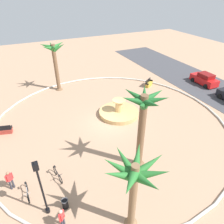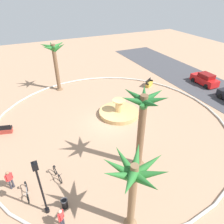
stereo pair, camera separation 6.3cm
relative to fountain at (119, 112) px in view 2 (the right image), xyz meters
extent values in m
plane|color=tan|center=(0.98, -1.66, -0.28)|extent=(80.00, 80.00, 0.00)
torus|color=silver|center=(0.98, -1.66, -0.18)|extent=(24.04, 24.04, 0.20)
cube|color=#424247|center=(0.98, 14.76, -0.27)|extent=(48.00, 8.00, 0.03)
cylinder|color=tan|center=(0.00, 0.00, -0.06)|extent=(4.39, 4.39, 0.45)
cylinder|color=#236093|center=(0.00, 0.00, -0.10)|extent=(3.86, 3.86, 0.34)
cylinder|color=tan|center=(0.00, 0.00, 0.80)|extent=(0.79, 0.79, 1.27)
cylinder|color=#E0B370|center=(0.00, 0.00, 1.50)|extent=(1.40, 1.40, 0.12)
cylinder|color=brown|center=(11.31, -4.93, 2.19)|extent=(0.43, 0.43, 4.95)
cone|color=brown|center=(11.31, -4.93, -0.03)|extent=(0.82, 0.82, 0.50)
cone|color=#28702D|center=(12.12, -4.83, 4.32)|extent=(1.92, 0.78, 1.21)
cone|color=#28702D|center=(11.82, -4.29, 4.30)|extent=(1.61, 1.80, 1.25)
cone|color=#28702D|center=(11.28, -4.10, 4.32)|extent=(0.63, 1.89, 1.21)
cone|color=#28702D|center=(10.65, -4.41, 4.35)|extent=(1.82, 1.60, 1.17)
cone|color=#28702D|center=(10.50, -5.05, 4.29)|extent=(1.92, 0.82, 1.26)
cone|color=#28702D|center=(10.77, -5.54, 4.28)|extent=(1.65, 1.77, 1.28)
cone|color=#28702D|center=(11.20, -5.72, 4.25)|extent=(0.81, 1.91, 1.33)
cone|color=#28702D|center=(11.92, -5.53, 4.42)|extent=(1.73, 1.72, 1.04)
cylinder|color=brown|center=(-9.21, -4.56, 2.79)|extent=(0.51, 0.51, 6.14)
cone|color=brown|center=(-9.21, -4.56, -0.03)|extent=(0.96, 0.96, 0.50)
cone|color=#28702D|center=(-8.44, -4.61, 5.62)|extent=(1.75, 0.68, 1.02)
cone|color=#28702D|center=(-8.93, -3.90, 5.48)|extent=(1.17, 1.78, 1.26)
cone|color=#28702D|center=(-9.50, -3.83, 5.65)|extent=(1.16, 1.79, 0.97)
cone|color=#28702D|center=(-9.94, -4.59, 5.52)|extent=(1.73, 0.64, 1.19)
cone|color=#28702D|center=(-9.54, -5.27, 5.66)|extent=(1.23, 1.78, 0.95)
cone|color=#28702D|center=(-8.86, -5.23, 5.57)|extent=(1.27, 1.78, 1.11)
cylinder|color=brown|center=(7.33, -1.94, 2.84)|extent=(0.54, 0.54, 6.26)
cone|color=brown|center=(7.33, -1.94, -0.03)|extent=(1.02, 1.02, 0.50)
cone|color=#1E6028|center=(8.10, -1.94, 5.70)|extent=(1.74, 0.57, 1.07)
cone|color=#1E6028|center=(7.80, -1.33, 5.72)|extent=(1.50, 1.71, 1.04)
cone|color=#1E6028|center=(7.24, -1.15, 5.76)|extent=(0.74, 1.78, 0.96)
cone|color=#1E6028|center=(6.69, -1.54, 5.64)|extent=(1.76, 1.41, 1.17)
cone|color=#1E6028|center=(6.62, -2.30, 5.75)|extent=(1.80, 1.28, 0.98)
cone|color=#1E6028|center=(7.15, -2.69, 5.68)|extent=(0.95, 1.82, 1.11)
cone|color=#1E6028|center=(7.83, -2.44, 5.56)|extent=(1.60, 1.60, 1.31)
cube|color=#B73D33|center=(-1.73, -11.66, 0.17)|extent=(0.90, 1.68, 0.12)
cube|color=black|center=(-1.53, -11.72, 0.47)|extent=(0.50, 1.57, 0.50)
cube|color=#9C342B|center=(-1.73, -11.66, -0.09)|extent=(0.83, 1.54, 0.39)
cube|color=black|center=(-1.53, -10.94, 0.31)|extent=(0.46, 0.19, 0.24)
cube|color=gold|center=(-4.83, 7.28, 0.17)|extent=(1.29, 1.61, 0.12)
cube|color=black|center=(-5.00, 7.16, 0.47)|extent=(0.94, 1.39, 0.50)
cube|color=gold|center=(-4.83, 7.28, -0.09)|extent=(1.19, 1.49, 0.39)
cube|color=black|center=(-5.24, 7.91, 0.31)|extent=(0.42, 0.31, 0.24)
cube|color=black|center=(-4.42, 6.65, 0.31)|extent=(0.42, 0.31, 0.24)
cylinder|color=black|center=(8.40, -9.36, 1.67)|extent=(0.12, 0.12, 3.91)
cylinder|color=black|center=(8.40, -9.36, -0.13)|extent=(0.28, 0.28, 0.30)
cube|color=black|center=(8.40, -9.36, 3.85)|extent=(0.32, 0.32, 0.44)
sphere|color=#F2EDCC|center=(8.40, -9.36, 3.85)|extent=(0.22, 0.22, 0.22)
cone|color=black|center=(8.40, -9.36, 4.13)|extent=(0.20, 0.20, 0.18)
cylinder|color=black|center=(8.57, -8.25, 0.07)|extent=(0.40, 0.40, 0.70)
torus|color=#4C4C51|center=(8.57, -8.25, 0.42)|extent=(0.46, 0.46, 0.06)
torus|color=black|center=(6.48, -8.06, 0.08)|extent=(0.72, 0.19, 0.72)
torus|color=black|center=(5.50, -8.24, 0.08)|extent=(0.72, 0.19, 0.72)
cylinder|color=black|center=(5.99, -8.15, 0.31)|extent=(0.94, 0.22, 0.05)
cylinder|color=black|center=(5.64, -8.22, 0.46)|extent=(0.04, 0.04, 0.30)
cube|color=black|center=(5.64, -8.22, 0.63)|extent=(0.21, 0.13, 0.06)
cylinder|color=black|center=(6.43, -8.07, 0.44)|extent=(0.11, 0.44, 0.03)
torus|color=black|center=(7.13, -10.35, 0.08)|extent=(0.72, 0.06, 0.72)
torus|color=black|center=(6.13, -10.35, 0.08)|extent=(0.72, 0.06, 0.72)
cylinder|color=#99999E|center=(6.63, -10.35, 0.31)|extent=(0.95, 0.05, 0.05)
cylinder|color=#99999E|center=(6.28, -10.35, 0.46)|extent=(0.04, 0.04, 0.30)
cube|color=black|center=(6.28, -10.35, 0.63)|extent=(0.20, 0.10, 0.06)
cylinder|color=#99999E|center=(7.08, -10.35, 0.44)|extent=(0.03, 0.44, 0.03)
cylinder|color=#33333D|center=(9.82, -8.74, 0.12)|extent=(0.14, 0.14, 0.81)
cylinder|color=#33333D|center=(9.69, -8.62, 0.12)|extent=(0.14, 0.14, 0.81)
cube|color=red|center=(9.76, -8.68, 0.81)|extent=(0.39, 0.38, 0.56)
sphere|color=beige|center=(9.76, -8.68, 1.21)|extent=(0.22, 0.22, 0.22)
cylinder|color=red|center=(9.92, -8.83, 0.81)|extent=(0.09, 0.09, 0.53)
cylinder|color=red|center=(9.59, -8.54, 0.81)|extent=(0.09, 0.09, 0.53)
cylinder|color=#33333D|center=(5.53, -11.36, 0.14)|extent=(0.14, 0.14, 0.84)
cylinder|color=#33333D|center=(5.45, -11.20, 0.14)|extent=(0.14, 0.14, 0.84)
cube|color=red|center=(5.49, -11.28, 0.83)|extent=(0.33, 0.39, 0.56)
sphere|color=#9E7051|center=(5.49, -11.28, 1.23)|extent=(0.22, 0.22, 0.22)
cylinder|color=red|center=(5.58, -11.48, 0.83)|extent=(0.09, 0.09, 0.53)
cylinder|color=red|center=(5.39, -11.09, 0.83)|extent=(0.09, 0.09, 0.53)
cube|color=red|center=(-2.06, 14.85, 0.35)|extent=(4.02, 1.75, 0.90)
cube|color=maroon|center=(-1.86, 14.85, 1.08)|extent=(2.02, 1.47, 0.60)
cube|color=#333D47|center=(-2.76, 14.86, 1.00)|extent=(0.31, 1.36, 0.51)
cylinder|color=black|center=(-3.31, 14.02, 0.04)|extent=(0.64, 0.23, 0.64)
cylinder|color=black|center=(-3.28, 15.72, 0.04)|extent=(0.64, 0.23, 0.64)
cylinder|color=black|center=(-0.83, 13.99, 0.04)|extent=(0.64, 0.23, 0.64)
cylinder|color=black|center=(-0.80, 15.69, 0.04)|extent=(0.64, 0.23, 0.64)
cylinder|color=black|center=(2.19, 13.24, 0.04)|extent=(0.65, 0.26, 0.64)
camera|label=1|loc=(17.17, -8.98, 12.12)|focal=32.90mm
camera|label=2|loc=(17.20, -8.92, 12.12)|focal=32.90mm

